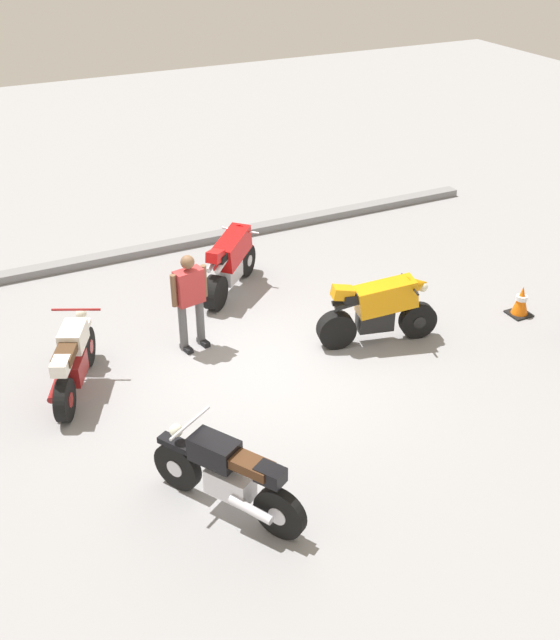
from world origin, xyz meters
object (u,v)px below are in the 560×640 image
at_px(traffic_cone, 521,301).
at_px(motorcycle_red_sportbike, 231,260).
at_px(motorcycle_black_cruiser, 227,476).
at_px(motorcycle_cream_vintage, 73,361).
at_px(motorcycle_orange_sportbike, 379,309).
at_px(person_in_red_shirt, 190,297).

bearing_deg(traffic_cone, motorcycle_red_sportbike, 144.14).
bearing_deg(traffic_cone, motorcycle_black_cruiser, -161.29).
bearing_deg(motorcycle_cream_vintage, traffic_cone, -73.29).
bearing_deg(motorcycle_cream_vintage, motorcycle_orange_sportbike, -74.16).
height_order(motorcycle_cream_vintage, traffic_cone, motorcycle_cream_vintage).
height_order(person_in_red_shirt, traffic_cone, person_in_red_shirt).
height_order(motorcycle_red_sportbike, person_in_red_shirt, person_in_red_shirt).
height_order(motorcycle_black_cruiser, motorcycle_orange_sportbike, motorcycle_orange_sportbike).
xyz_separation_m(motorcycle_orange_sportbike, motorcycle_red_sportbike, (-1.42, 2.60, 0.00)).
bearing_deg(motorcycle_orange_sportbike, motorcycle_cream_vintage, -176.22).
xyz_separation_m(motorcycle_orange_sportbike, person_in_red_shirt, (-2.69, 1.14, 0.29)).
bearing_deg(motorcycle_red_sportbike, traffic_cone, -79.79).
bearing_deg(person_in_red_shirt, traffic_cone, 63.43).
relative_size(motorcycle_cream_vintage, motorcycle_orange_sportbike, 0.94).
distance_m(motorcycle_cream_vintage, motorcycle_orange_sportbike, 4.66).
height_order(motorcycle_black_cruiser, traffic_cone, motorcycle_black_cruiser).
relative_size(motorcycle_black_cruiser, person_in_red_shirt, 1.17).
xyz_separation_m(motorcycle_cream_vintage, motorcycle_black_cruiser, (1.03, -3.18, 0.03)).
distance_m(person_in_red_shirt, traffic_cone, 5.54).
distance_m(motorcycle_cream_vintage, person_in_red_shirt, 1.99).
bearing_deg(motorcycle_orange_sportbike, person_in_red_shirt, 170.12).
height_order(motorcycle_cream_vintage, person_in_red_shirt, person_in_red_shirt).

